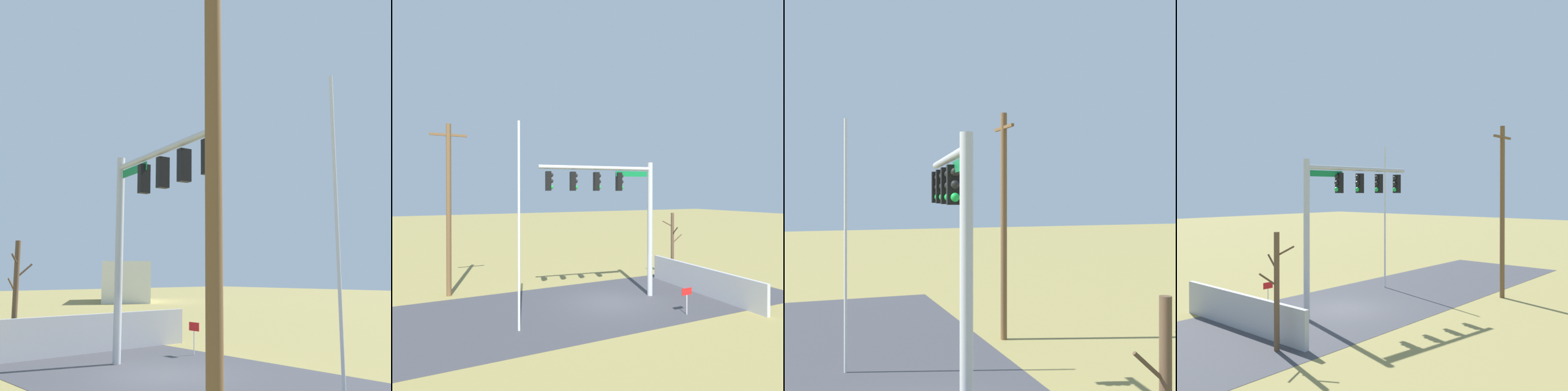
% 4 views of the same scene
% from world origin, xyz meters
% --- Properties ---
extents(ground_plane, '(160.00, 160.00, 0.00)m').
position_xyz_m(ground_plane, '(0.00, 0.00, 0.00)').
color(ground_plane, olive).
extents(road_surface, '(28.00, 8.00, 0.01)m').
position_xyz_m(road_surface, '(-4.00, 0.00, 0.01)').
color(road_surface, '#3D3D42').
rests_on(road_surface, ground_plane).
extents(sidewalk_corner, '(6.00, 6.00, 0.01)m').
position_xyz_m(sidewalk_corner, '(3.54, 0.08, 0.00)').
color(sidewalk_corner, '#B7B5AD').
rests_on(sidewalk_corner, ground_plane).
extents(retaining_fence, '(0.20, 8.31, 1.49)m').
position_xyz_m(retaining_fence, '(5.28, -0.91, 0.74)').
color(retaining_fence, '#A8A8AD').
rests_on(retaining_fence, ground_plane).
extents(signal_mast, '(6.16, 1.15, 7.20)m').
position_xyz_m(signal_mast, '(0.67, 0.36, 5.17)').
color(signal_mast, '#B2B5BA').
rests_on(signal_mast, ground_plane).
extents(flagpole, '(0.10, 0.10, 8.47)m').
position_xyz_m(flagpole, '(-5.16, -1.69, 4.23)').
color(flagpole, silver).
rests_on(flagpole, ground_plane).
extents(utility_pole, '(1.90, 0.26, 9.29)m').
position_xyz_m(utility_pole, '(-7.25, 4.80, 4.81)').
color(utility_pole, brown).
rests_on(utility_pole, ground_plane).
extents(bare_tree, '(1.27, 1.02, 4.28)m').
position_xyz_m(bare_tree, '(5.93, 2.34, 2.20)').
color(bare_tree, brown).
rests_on(bare_tree, ground_plane).
extents(open_sign, '(0.56, 0.04, 1.22)m').
position_xyz_m(open_sign, '(2.24, -3.18, 0.91)').
color(open_sign, silver).
rests_on(open_sign, ground_plane).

